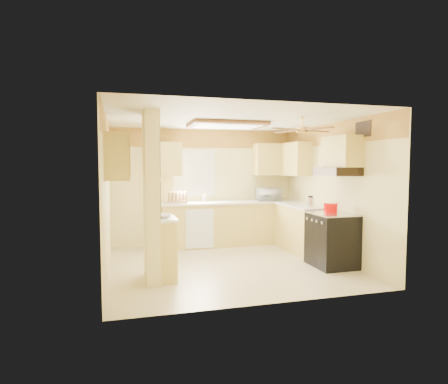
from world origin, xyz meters
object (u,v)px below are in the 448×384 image
object	(u,v)px
stove	(332,240)
dutch_oven	(331,208)
kettle	(310,202)
microwave	(269,194)
bowl	(164,216)

from	to	relation	value
stove	dutch_oven	size ratio (longest dim) A/B	3.77
stove	kettle	size ratio (longest dim) A/B	4.32
microwave	kettle	bearing A→B (deg)	104.51
kettle	dutch_oven	bearing A→B (deg)	-87.81
microwave	dutch_oven	distance (m)	2.08
stove	kettle	xyz separation A→B (m)	(-0.03, 0.72, 0.58)
bowl	stove	bearing A→B (deg)	0.06
stove	bowl	distance (m)	2.89
microwave	bowl	bearing A→B (deg)	43.20
stove	bowl	xyz separation A→B (m)	(-2.84, -0.00, 0.51)
dutch_oven	microwave	bearing A→B (deg)	98.30
bowl	kettle	distance (m)	2.91
stove	dutch_oven	xyz separation A→B (m)	(-0.00, 0.06, 0.54)
stove	microwave	distance (m)	2.23
microwave	kettle	distance (m)	1.42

